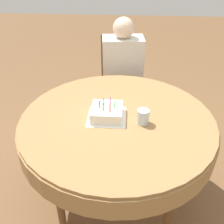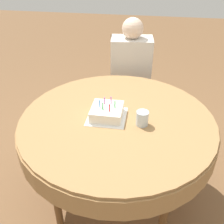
{
  "view_description": "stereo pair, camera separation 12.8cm",
  "coord_description": "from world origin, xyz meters",
  "px_view_note": "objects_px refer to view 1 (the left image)",
  "views": [
    {
      "loc": [
        0.06,
        -1.42,
        1.76
      ],
      "look_at": [
        -0.03,
        0.0,
        0.81
      ],
      "focal_mm": 42.0,
      "sensor_mm": 36.0,
      "label": 1
    },
    {
      "loc": [
        0.19,
        -1.4,
        1.76
      ],
      "look_at": [
        -0.03,
        0.0,
        0.81
      ],
      "focal_mm": 42.0,
      "sensor_mm": 36.0,
      "label": 2
    }
  ],
  "objects_px": {
    "chair": "(122,83)",
    "drinking_glass": "(143,117)",
    "birthday_cake": "(107,112)",
    "person": "(123,70)"
  },
  "relations": [
    {
      "from": "person",
      "to": "birthday_cake",
      "type": "bearing_deg",
      "value": -100.62
    },
    {
      "from": "birthday_cake",
      "to": "chair",
      "type": "bearing_deg",
      "value": 86.07
    },
    {
      "from": "chair",
      "to": "drinking_glass",
      "type": "relative_size",
      "value": 10.29
    },
    {
      "from": "person",
      "to": "birthday_cake",
      "type": "distance_m",
      "value": 0.88
    },
    {
      "from": "person",
      "to": "drinking_glass",
      "type": "xyz_separation_m",
      "value": [
        0.16,
        -0.93,
        0.11
      ]
    },
    {
      "from": "person",
      "to": "birthday_cake",
      "type": "relative_size",
      "value": 5.93
    },
    {
      "from": "person",
      "to": "drinking_glass",
      "type": "distance_m",
      "value": 0.95
    },
    {
      "from": "chair",
      "to": "person",
      "type": "bearing_deg",
      "value": -90.0
    },
    {
      "from": "chair",
      "to": "birthday_cake",
      "type": "height_order",
      "value": "chair"
    },
    {
      "from": "birthday_cake",
      "to": "drinking_glass",
      "type": "xyz_separation_m",
      "value": [
        0.23,
        -0.05,
        0.01
      ]
    }
  ]
}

